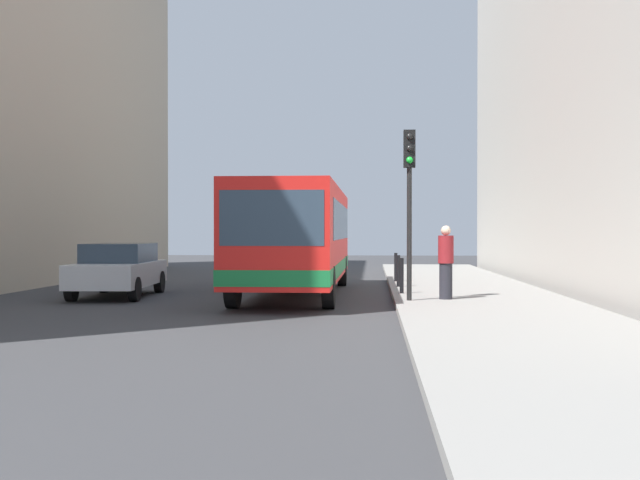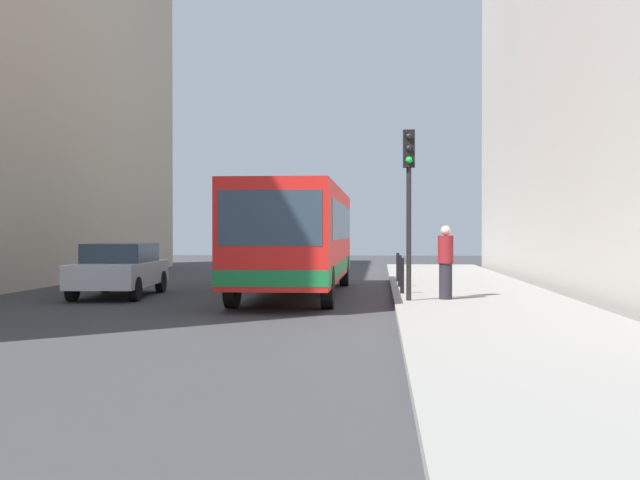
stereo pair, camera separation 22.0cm
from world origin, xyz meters
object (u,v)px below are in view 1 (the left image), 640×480
pedestrian_near_signal (446,262)px  bollard_far (396,267)px  bollard_near (402,276)px  traffic_light (409,182)px  bollard_mid (398,271)px  bus (297,235)px  car_beside_bus (119,268)px

pedestrian_near_signal → bollard_far: bearing=-150.6°
bollard_near → pedestrian_near_signal: size_ratio=0.53×
traffic_light → bollard_mid: (-0.10, 4.75, -2.38)m
bollard_near → traffic_light: bearing=-87.4°
traffic_light → pedestrian_near_signal: (0.91, 0.43, -1.95)m
bus → bollard_far: size_ratio=11.61×
car_beside_bus → traffic_light: (7.93, -2.37, 2.22)m
car_beside_bus → bollard_near: size_ratio=4.74×
bollard_mid → bollard_far: same height
car_beside_bus → bollard_near: bearing=174.9°
traffic_light → car_beside_bus: bearing=163.3°
bollard_near → bollard_mid: size_ratio=1.00×
bollard_far → bus: bearing=-126.0°
bus → bollard_mid: (2.93, 1.45, -1.10)m
car_beside_bus → traffic_light: 8.57m
bollard_near → bollard_far: (0.00, 5.17, 0.00)m
pedestrian_near_signal → traffic_light: bearing=-43.7°
bus → traffic_light: 4.66m
bollard_far → pedestrian_near_signal: (1.01, -6.90, 0.43)m
bollard_mid → pedestrian_near_signal: pedestrian_near_signal is taller
traffic_light → bollard_near: size_ratio=4.32×
pedestrian_near_signal → car_beside_bus: bearing=-81.4°
bus → traffic_light: bearing=132.7°
bus → car_beside_bus: bearing=10.8°
bollard_near → bollard_far: same height
traffic_light → bollard_near: 3.22m
bollard_far → pedestrian_near_signal: size_ratio=0.53×
bus → traffic_light: (3.03, -3.30, 1.28)m
traffic_light → pedestrian_near_signal: bearing=25.2°
bollard_far → bollard_near: bearing=-90.0°
bus → bollard_far: bearing=-125.8°
bollard_near → bollard_mid: (0.00, 2.58, 0.00)m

